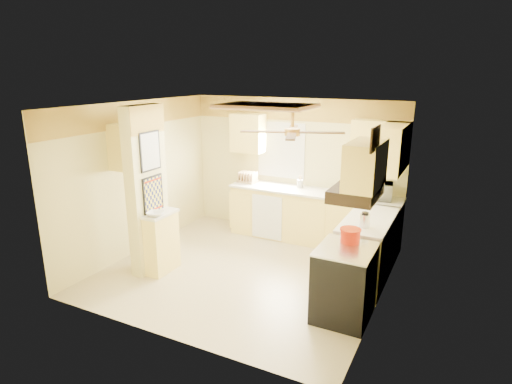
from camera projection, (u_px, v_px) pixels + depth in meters
The scene contains 34 objects.
floor at pixel (245, 271), 6.55m from camera, with size 4.00×4.00×0.00m, color tan.
ceiling at pixel (244, 105), 5.87m from camera, with size 4.00×4.00×0.00m, color white.
wall_back at pixel (294, 167), 7.84m from camera, with size 4.00×4.00×0.00m, color #DACE85.
wall_front at pixel (161, 236), 4.58m from camera, with size 4.00×4.00×0.00m, color #DACE85.
wall_left at pixel (138, 178), 7.07m from camera, with size 3.80×3.80×0.00m, color #DACE85.
wall_right at pixel (386, 212), 5.34m from camera, with size 3.80×3.80×0.00m, color #DACE85.
wallpaper_border at pixel (295, 109), 7.54m from camera, with size 4.00×0.02×0.40m, color #FFD94B.
partition_column at pixel (147, 191), 6.32m from camera, with size 0.20×0.70×2.50m, color #DACE85.
partition_ledge at pixel (162, 243), 6.44m from camera, with size 0.25×0.55×0.90m, color #FFED6D.
ledge_top at pixel (160, 214), 6.31m from camera, with size 0.28×0.58×0.04m, color silver.
lower_cabinets_back at pixel (312, 217), 7.58m from camera, with size 3.00×0.60×0.90m, color #FFED6D.
lower_cabinets_right at pixel (368, 250), 6.21m from camera, with size 0.60×1.40×0.90m, color #FFED6D.
countertop_back at pixel (313, 192), 7.45m from camera, with size 3.04×0.64×0.04m, color silver.
countertop_right at pixel (369, 219), 6.08m from camera, with size 0.64×1.44×0.04m, color silver.
dishwasher_panel at pixel (267, 217), 7.65m from camera, with size 0.58×0.02×0.80m, color white.
window at pixel (281, 150), 7.85m from camera, with size 0.92×0.02×1.02m.
upper_cab_back_left at pixel (248, 133), 7.89m from camera, with size 0.60×0.35×0.70m, color #FFED6D.
upper_cab_back_right at pixel (380, 142), 6.85m from camera, with size 0.90×0.35×0.70m, color #FFED6D.
upper_cab_right at pixel (393, 148), 6.33m from camera, with size 0.35×1.00×0.70m, color #FFED6D.
upper_cab_left_wall at pixel (133, 145), 6.62m from camera, with size 0.35×0.75×0.70m, color #FFED6D.
upper_cab_over_stove at pixel (365, 165), 4.75m from camera, with size 0.35×0.76×0.52m, color #FFED6D.
stove at pixel (344, 283), 5.23m from camera, with size 0.68×0.77×0.92m.
range_hood at pixel (356, 192), 4.88m from camera, with size 0.50×0.76×0.14m, color black.
poster_menu at pixel (150, 151), 6.11m from camera, with size 0.02×0.42×0.57m.
poster_nashville at pixel (153, 195), 6.28m from camera, with size 0.02×0.42×0.57m.
ceiling_light_panel at pixel (266, 106), 6.26m from camera, with size 1.35×0.95×0.06m.
ceiling_fan at pixel (292, 132), 4.89m from camera, with size 1.15×1.15×0.26m.
vent_grate at pixel (375, 139), 4.29m from camera, with size 0.02×0.40×0.25m, color black.
microwave at pixel (376, 191), 6.94m from camera, with size 0.51×0.34×0.28m, color white.
bowl at pixel (156, 214), 6.16m from camera, with size 0.24×0.24×0.06m, color white.
dutch_oven at pixel (350, 235), 5.27m from camera, with size 0.26×0.26×0.17m.
kettle at pixel (365, 220), 5.69m from camera, with size 0.14×0.14×0.21m.
dish_rack at pixel (248, 178), 8.01m from camera, with size 0.36×0.29×0.20m.
utensil_crock at pixel (300, 183), 7.66m from camera, with size 0.11×0.11×0.22m.
Camera 1 is at (2.83, -5.26, 2.96)m, focal length 30.00 mm.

